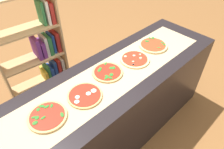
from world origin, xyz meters
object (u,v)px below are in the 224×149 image
pizza_spinach_4 (153,45)px  bookshelf (42,59)px  pizza_mushroom_3 (135,59)px  pizza_mozzarella_1 (85,95)px  pizza_spinach_0 (47,116)px  pizza_spinach_2 (107,72)px

pizza_spinach_4 → bookshelf: (-0.86, 0.95, -0.26)m
pizza_mushroom_3 → pizza_mozzarella_1: bearing=-176.4°
pizza_spinach_4 → pizza_mushroom_3: bearing=-175.5°
pizza_mozzarella_1 → bookshelf: size_ratio=0.19×
pizza_mozzarella_1 → bookshelf: bearing=83.3°
pizza_mozzarella_1 → bookshelf: bookshelf is taller
pizza_spinach_0 → pizza_spinach_2: pizza_spinach_0 is taller
pizza_spinach_0 → pizza_spinach_4: 1.31m
pizza_spinach_0 → pizza_spinach_2: bearing=5.3°
pizza_mushroom_3 → pizza_spinach_0: bearing=-178.9°
pizza_mozzarella_1 → bookshelf: 1.06m
pizza_mushroom_3 → pizza_spinach_4: 0.33m
pizza_spinach_2 → bookshelf: 0.99m
pizza_spinach_0 → pizza_spinach_4: (1.31, 0.04, 0.00)m
pizza_spinach_0 → bookshelf: bookshelf is taller
pizza_spinach_4 → pizza_spinach_2: bearing=178.6°
pizza_mushroom_3 → pizza_spinach_4: pizza_spinach_4 is taller
pizza_mushroom_3 → pizza_spinach_2: bearing=172.7°
pizza_mozzarella_1 → pizza_spinach_2: 0.34m
pizza_mozzarella_1 → pizza_spinach_4: size_ratio=0.93×
pizza_spinach_2 → pizza_spinach_4: pizza_spinach_4 is taller
pizza_spinach_2 → pizza_spinach_4: (0.65, -0.02, 0.00)m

